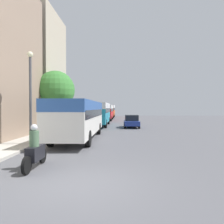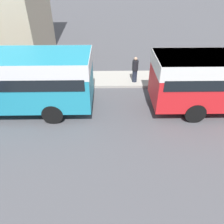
{
  "view_description": "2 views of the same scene",
  "coord_description": "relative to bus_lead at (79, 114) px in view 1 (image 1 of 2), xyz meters",
  "views": [
    {
      "loc": [
        1.2,
        -6.59,
        2.35
      ],
      "look_at": [
        -0.17,
        26.56,
        1.72
      ],
      "focal_mm": 35.0,
      "sensor_mm": 36.0,
      "label": 1
    },
    {
      "loc": [
        7.86,
        27.41,
        6.47
      ],
      "look_at": [
        0.29,
        27.54,
        1.19
      ],
      "focal_mm": 35.0,
      "sensor_mm": 36.0,
      "label": 2
    }
  ],
  "objects": [
    {
      "name": "ground_plane",
      "position": [
        1.92,
        -9.57,
        -1.86
      ],
      "size": [
        120.0,
        120.0,
        0.0
      ],
      "primitive_type": "plane",
      "color": "#515156"
    },
    {
      "name": "lamp_post",
      "position": [
        -2.43,
        -3.01,
        1.67
      ],
      "size": [
        0.36,
        0.36,
        5.64
      ],
      "color": "#47474C",
      "rests_on": "sidewalk"
    },
    {
      "name": "pedestrian_near_curb",
      "position": [
        -2.66,
        19.46,
        -0.89
      ],
      "size": [
        0.37,
        0.37,
        1.6
      ],
      "color": "#232838",
      "rests_on": "sidewalk"
    },
    {
      "name": "bus_rear",
      "position": [
        0.22,
        37.52,
        0.12
      ],
      "size": [
        2.57,
        10.73,
        3.03
      ],
      "color": "#EA5B23",
      "rests_on": "ground_plane"
    },
    {
      "name": "bus_lead",
      "position": [
        0.0,
        0.0,
        0.0
      ],
      "size": [
        2.56,
        10.19,
        2.83
      ],
      "color": "silver",
      "rests_on": "ground_plane"
    },
    {
      "name": "bus_third_in_line",
      "position": [
        0.24,
        25.05,
        0.02
      ],
      "size": [
        2.51,
        10.11,
        2.87
      ],
      "color": "red",
      "rests_on": "ground_plane"
    },
    {
      "name": "bus_following",
      "position": [
        0.13,
        12.21,
        0.08
      ],
      "size": [
        2.66,
        9.62,
        2.96
      ],
      "color": "teal",
      "rests_on": "ground_plane"
    },
    {
      "name": "motorcycle_behind_lead",
      "position": [
        -0.21,
        -7.9,
        -1.17
      ],
      "size": [
        0.38,
        2.24,
        1.73
      ],
      "color": "black",
      "rests_on": "ground_plane"
    },
    {
      "name": "building_far_terrace",
      "position": [
        -7.34,
        9.07,
        4.77
      ],
      "size": [
        6.12,
        7.92,
        13.25
      ],
      "color": "#BCAD93",
      "rests_on": "ground_plane"
    },
    {
      "name": "car_crossing",
      "position": [
        4.37,
        9.84,
        -1.07
      ],
      "size": [
        1.81,
        4.14,
        1.51
      ],
      "color": "navy",
      "rests_on": "ground_plane"
    },
    {
      "name": "street_tree",
      "position": [
        -3.29,
        4.98,
        2.24
      ],
      "size": [
        3.72,
        3.72,
        5.83
      ],
      "color": "brown",
      "rests_on": "sidewalk"
    }
  ]
}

